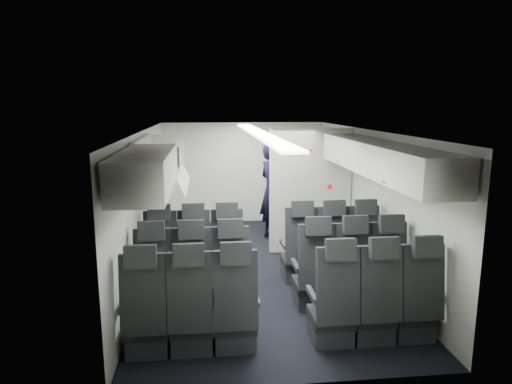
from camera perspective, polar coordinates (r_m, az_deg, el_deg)
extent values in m
cube|color=black|center=(7.22, 0.35, -9.64)|extent=(3.40, 6.00, 0.01)
cube|color=white|center=(6.77, 0.38, 7.69)|extent=(3.40, 6.00, 0.01)
cube|color=silver|center=(9.85, -1.66, 2.43)|extent=(3.40, 0.01, 2.15)
cube|color=silver|center=(4.07, 5.35, -10.13)|extent=(3.40, 0.01, 2.15)
cube|color=silver|center=(6.93, -13.74, -1.53)|extent=(0.01, 6.00, 2.15)
cube|color=silver|center=(7.31, 13.73, -0.89)|extent=(0.01, 6.00, 2.15)
cube|color=white|center=(6.77, 0.37, 7.35)|extent=(0.25, 5.52, 0.03)
cube|color=black|center=(6.69, -11.51, -9.07)|extent=(0.44, 0.46, 0.12)
cube|color=#2D2D33|center=(6.75, -11.45, -10.34)|extent=(0.42, 0.42, 0.22)
cube|color=black|center=(6.34, -11.84, -5.92)|extent=(0.44, 0.20, 0.80)
cube|color=black|center=(6.19, -12.02, -2.50)|extent=(0.30, 0.12, 0.23)
cube|color=#2D2D33|center=(6.60, -13.54, -6.87)|extent=(0.05, 0.40, 0.06)
cube|color=#2D2D33|center=(6.55, -9.70, -6.84)|extent=(0.05, 0.40, 0.06)
cube|color=black|center=(6.66, -7.60, -9.02)|extent=(0.44, 0.46, 0.12)
cube|color=#2D2D33|center=(6.72, -7.57, -10.30)|extent=(0.42, 0.42, 0.22)
cube|color=black|center=(6.31, -7.75, -5.86)|extent=(0.44, 0.20, 0.80)
cube|color=black|center=(6.16, -7.85, -2.43)|extent=(0.30, 0.12, 0.23)
cube|color=#2D2D33|center=(6.55, -9.61, -6.84)|extent=(0.05, 0.40, 0.06)
cube|color=#2D2D33|center=(6.54, -5.73, -6.77)|extent=(0.05, 0.40, 0.06)
cube|color=black|center=(6.67, -3.69, -8.94)|extent=(0.44, 0.46, 0.12)
cube|color=#2D2D33|center=(6.72, -3.67, -10.22)|extent=(0.42, 0.42, 0.22)
cube|color=black|center=(6.32, -3.64, -5.77)|extent=(0.44, 0.20, 0.80)
cube|color=black|center=(6.16, -3.67, -2.34)|extent=(0.30, 0.12, 0.23)
cube|color=#2D2D33|center=(6.54, -5.64, -6.77)|extent=(0.05, 0.40, 0.06)
cube|color=#2D2D33|center=(6.56, -1.77, -6.67)|extent=(0.05, 0.40, 0.06)
cube|color=black|center=(6.79, 5.22, -8.59)|extent=(0.44, 0.46, 0.12)
cube|color=#2D2D33|center=(6.84, 5.19, -9.85)|extent=(0.42, 0.42, 0.22)
cube|color=black|center=(6.44, 5.68, -5.46)|extent=(0.44, 0.20, 0.80)
cube|color=black|center=(6.30, 5.84, -2.09)|extent=(0.30, 0.12, 0.23)
cube|color=#2D2D33|center=(6.63, 3.44, -6.48)|extent=(0.05, 0.40, 0.06)
cube|color=#2D2D33|center=(6.72, 7.16, -6.32)|extent=(0.05, 0.40, 0.06)
cube|color=black|center=(6.89, 8.93, -8.38)|extent=(0.44, 0.46, 0.12)
cube|color=#2D2D33|center=(6.94, 8.89, -9.63)|extent=(0.42, 0.42, 0.22)
cube|color=black|center=(6.55, 9.55, -5.29)|extent=(0.44, 0.20, 0.80)
cube|color=black|center=(6.40, 9.78, -1.97)|extent=(0.30, 0.12, 0.23)
cube|color=#2D2D33|center=(6.72, 7.24, -6.32)|extent=(0.05, 0.40, 0.06)
cube|color=#2D2D33|center=(6.83, 10.85, -6.14)|extent=(0.05, 0.40, 0.06)
cube|color=black|center=(7.02, 12.51, -8.15)|extent=(0.44, 0.46, 0.12)
cube|color=#2D2D33|center=(7.07, 12.46, -9.38)|extent=(0.42, 0.42, 0.22)
cube|color=black|center=(6.68, 13.28, -5.10)|extent=(0.44, 0.20, 0.80)
cube|color=black|center=(6.54, 13.57, -1.85)|extent=(0.30, 0.12, 0.23)
cube|color=#2D2D33|center=(6.84, 10.93, -6.13)|extent=(0.05, 0.40, 0.06)
cube|color=#2D2D33|center=(6.98, 14.41, -5.93)|extent=(0.05, 0.40, 0.06)
cube|color=black|center=(5.86, -12.29, -12.06)|extent=(0.44, 0.46, 0.12)
cube|color=#2D2D33|center=(5.92, -12.23, -13.49)|extent=(0.42, 0.42, 0.22)
cube|color=black|center=(5.49, -12.72, -8.63)|extent=(0.44, 0.20, 0.80)
cube|color=black|center=(5.32, -12.95, -4.75)|extent=(0.30, 0.12, 0.23)
cube|color=#2D2D33|center=(5.75, -14.64, -9.60)|extent=(0.05, 0.40, 0.06)
cube|color=#2D2D33|center=(5.71, -10.21, -9.59)|extent=(0.05, 0.40, 0.06)
cube|color=black|center=(5.82, -7.79, -12.04)|extent=(0.44, 0.46, 0.12)
cube|color=#2D2D33|center=(5.89, -7.75, -13.47)|extent=(0.42, 0.42, 0.22)
cube|color=black|center=(5.46, -7.96, -8.58)|extent=(0.44, 0.20, 0.80)
cube|color=black|center=(5.29, -8.09, -4.67)|extent=(0.30, 0.12, 0.23)
cube|color=#2D2D33|center=(5.71, -10.11, -9.59)|extent=(0.05, 0.40, 0.06)
cube|color=#2D2D33|center=(5.69, -5.62, -9.52)|extent=(0.05, 0.40, 0.06)
cube|color=black|center=(5.83, -3.26, -11.93)|extent=(0.44, 0.46, 0.12)
cube|color=#2D2D33|center=(5.89, -3.25, -13.37)|extent=(0.42, 0.42, 0.22)
cube|color=black|center=(5.46, -3.19, -8.48)|extent=(0.44, 0.20, 0.80)
cube|color=black|center=(5.29, -3.20, -4.57)|extent=(0.30, 0.12, 0.23)
cube|color=#2D2D33|center=(5.69, -5.52, -9.51)|extent=(0.05, 0.40, 0.06)
cube|color=#2D2D33|center=(5.71, -1.04, -9.39)|extent=(0.05, 0.40, 0.06)
cube|color=black|center=(5.97, 6.96, -11.44)|extent=(0.44, 0.46, 0.12)
cube|color=#2D2D33|center=(6.03, 6.93, -12.85)|extent=(0.42, 0.42, 0.22)
cube|color=black|center=(5.61, 7.59, -8.03)|extent=(0.44, 0.20, 0.80)
cube|color=black|center=(5.45, 7.82, -4.21)|extent=(0.30, 0.12, 0.23)
cube|color=#2D2D33|center=(5.79, 4.95, -9.13)|extent=(0.05, 0.40, 0.06)
cube|color=#2D2D33|center=(5.89, 9.20, -8.88)|extent=(0.05, 0.40, 0.06)
cube|color=black|center=(6.08, 11.18, -11.13)|extent=(0.44, 0.46, 0.12)
cube|color=#2D2D33|center=(6.14, 11.12, -12.52)|extent=(0.42, 0.42, 0.22)
cube|color=black|center=(5.73, 12.00, -7.76)|extent=(0.44, 0.20, 0.80)
cube|color=black|center=(5.57, 12.32, -4.02)|extent=(0.30, 0.12, 0.23)
cube|color=#2D2D33|center=(5.89, 9.30, -8.88)|extent=(0.05, 0.40, 0.06)
cube|color=#2D2D33|center=(6.02, 13.38, -8.60)|extent=(0.05, 0.40, 0.06)
cube|color=black|center=(6.23, 15.20, -10.78)|extent=(0.44, 0.46, 0.12)
cube|color=#2D2D33|center=(6.29, 15.13, -12.14)|extent=(0.42, 0.42, 0.22)
cube|color=black|center=(5.88, 16.20, -7.47)|extent=(0.44, 0.20, 0.80)
cube|color=black|center=(5.73, 16.61, -3.82)|extent=(0.30, 0.12, 0.23)
cube|color=#2D2D33|center=(6.03, 13.47, -8.59)|extent=(0.05, 0.40, 0.06)
cube|color=#2D2D33|center=(6.19, 17.35, -8.28)|extent=(0.05, 0.40, 0.06)
cube|color=black|center=(5.05, -13.36, -16.04)|extent=(0.44, 0.46, 0.12)
cube|color=#2D2D33|center=(5.12, -13.28, -17.64)|extent=(0.42, 0.42, 0.22)
cube|color=black|center=(4.66, -13.94, -12.32)|extent=(0.44, 0.20, 0.80)
cube|color=black|center=(4.47, -14.26, -7.85)|extent=(0.30, 0.12, 0.23)
cube|color=#2D2D33|center=(4.93, -16.15, -13.24)|extent=(0.05, 0.40, 0.06)
cube|color=#2D2D33|center=(4.87, -10.91, -13.28)|extent=(0.05, 0.40, 0.06)
cube|color=black|center=(5.01, -8.04, -16.05)|extent=(0.44, 0.46, 0.12)
cube|color=#2D2D33|center=(5.08, -7.99, -17.66)|extent=(0.42, 0.42, 0.22)
cube|color=black|center=(4.62, -8.27, -12.30)|extent=(0.44, 0.20, 0.80)
cube|color=black|center=(4.43, -8.43, -7.80)|extent=(0.30, 0.12, 0.23)
cube|color=#2D2D33|center=(4.87, -10.79, -13.28)|extent=(0.05, 0.40, 0.06)
cube|color=#2D2D33|center=(4.86, -5.47, -13.22)|extent=(0.05, 0.40, 0.06)
cube|color=black|center=(5.01, -2.68, -15.92)|extent=(0.44, 0.46, 0.12)
cube|color=#2D2D33|center=(5.09, -2.67, -17.53)|extent=(0.42, 0.42, 0.22)
cube|color=black|center=(4.62, -2.56, -12.17)|extent=(0.44, 0.20, 0.80)
cube|color=black|center=(4.43, -2.56, -7.67)|extent=(0.30, 0.12, 0.23)
cube|color=#2D2D33|center=(4.86, -5.35, -13.22)|extent=(0.05, 0.40, 0.06)
cube|color=#2D2D33|center=(4.88, -0.04, -13.04)|extent=(0.05, 0.40, 0.06)
cube|color=black|center=(5.17, 9.31, -15.17)|extent=(0.44, 0.46, 0.12)
cube|color=#2D2D33|center=(5.24, 9.26, -16.74)|extent=(0.42, 0.42, 0.22)
cube|color=black|center=(4.80, 10.20, -11.46)|extent=(0.44, 0.20, 0.80)
cube|color=black|center=(4.61, 10.54, -7.09)|extent=(0.30, 0.12, 0.23)
cube|color=#2D2D33|center=(4.98, 7.01, -12.64)|extent=(0.05, 0.40, 0.06)
cube|color=#2D2D33|center=(5.09, 11.95, -12.24)|extent=(0.05, 0.40, 0.06)
cube|color=black|center=(5.30, 14.16, -14.68)|extent=(0.44, 0.46, 0.12)
cube|color=#2D2D33|center=(5.37, 14.08, -16.22)|extent=(0.42, 0.42, 0.22)
cube|color=black|center=(4.94, 15.31, -11.02)|extent=(0.44, 0.20, 0.80)
cube|color=black|center=(4.76, 15.77, -6.76)|extent=(0.30, 0.12, 0.23)
cube|color=#2D2D33|center=(5.09, 12.06, -12.23)|extent=(0.05, 0.40, 0.06)
cube|color=#2D2D33|center=(5.24, 16.72, -11.78)|extent=(0.05, 0.40, 0.06)
cube|color=black|center=(5.47, 18.72, -14.12)|extent=(0.44, 0.46, 0.12)
cube|color=#2D2D33|center=(5.54, 18.62, -15.63)|extent=(0.42, 0.42, 0.22)
cube|color=black|center=(5.12, 20.08, -10.52)|extent=(0.44, 0.20, 0.80)
cube|color=black|center=(4.95, 20.64, -6.40)|extent=(0.30, 0.12, 0.23)
cube|color=#2D2D33|center=(5.25, 16.83, -11.77)|extent=(0.05, 0.40, 0.06)
cube|color=#2D2D33|center=(5.43, 21.19, -11.27)|extent=(0.05, 0.40, 0.06)
cube|color=silver|center=(4.80, -13.60, 2.56)|extent=(0.52, 1.80, 0.40)
cylinder|color=slate|center=(4.80, -10.56, 0.75)|extent=(0.04, 0.10, 0.04)
cube|color=#9E9E93|center=(6.55, -11.64, 3.05)|extent=(0.52, 1.70, 0.04)
cube|color=silver|center=(6.56, -13.98, 4.72)|extent=(0.06, 1.70, 0.44)
cube|color=silver|center=(5.71, -12.47, 3.90)|extent=(0.52, 0.04, 0.40)
cube|color=silver|center=(7.35, -11.12, 5.48)|extent=(0.52, 0.04, 0.40)
cube|color=silver|center=(6.55, -9.43, 2.15)|extent=(0.21, 1.61, 0.38)
cube|color=silver|center=(5.24, 18.44, 2.99)|extent=(0.52, 1.80, 0.40)
cylinder|color=slate|center=(5.16, 15.81, 1.23)|extent=(0.04, 0.10, 0.04)
cube|color=silver|center=(6.86, 12.37, 5.05)|extent=(0.52, 1.70, 0.40)
cylinder|color=slate|center=(6.80, 10.31, 3.72)|extent=(0.04, 0.10, 0.04)
cube|color=silver|center=(7.86, 6.80, 0.16)|extent=(1.40, 0.12, 2.13)
cube|color=white|center=(7.65, 6.09, 5.23)|extent=(0.24, 0.01, 0.10)
cube|color=red|center=(7.63, 5.74, 5.22)|extent=(0.13, 0.01, 0.04)
cube|color=red|center=(7.67, 6.84, 5.22)|extent=(0.05, 0.01, 0.03)
cylinder|color=white|center=(7.85, 9.20, 0.65)|extent=(0.11, 0.01, 0.11)
cylinder|color=red|center=(7.85, 9.22, 0.64)|extent=(0.09, 0.01, 0.09)
cube|color=#939399|center=(9.72, 4.07, 1.54)|extent=(0.85, 0.50, 1.90)
cube|color=#3F3F42|center=(9.56, 4.31, -1.38)|extent=(0.80, 0.01, 0.02)
cube|color=#3F3F42|center=(9.46, 4.35, 1.58)|extent=(0.80, 0.01, 0.02)
cube|color=#3F3F42|center=(9.39, 4.40, 4.59)|extent=(0.80, 0.01, 0.02)
cube|color=silver|center=(8.46, -11.99, -0.09)|extent=(0.10, 0.92, 1.86)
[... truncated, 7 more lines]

